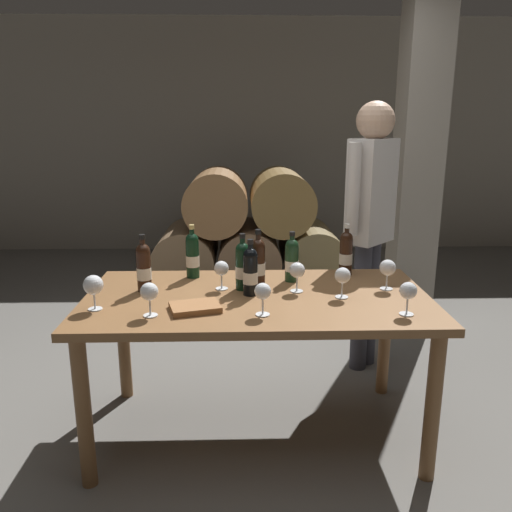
{
  "coord_description": "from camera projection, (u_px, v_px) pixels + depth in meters",
  "views": [
    {
      "loc": [
        -0.07,
        -2.39,
        1.59
      ],
      "look_at": [
        0.0,
        0.2,
        0.91
      ],
      "focal_mm": 35.88,
      "sensor_mm": 36.0,
      "label": 1
    }
  ],
  "objects": [
    {
      "name": "ground_plane",
      "position": [
        257.0,
        431.0,
        2.72
      ],
      "size": [
        14.0,
        14.0,
        0.0
      ],
      "primitive_type": "plane",
      "color": "#66635E"
    },
    {
      "name": "cellar_back_wall",
      "position": [
        247.0,
        138.0,
        6.42
      ],
      "size": [
        10.0,
        0.24,
        2.8
      ],
      "primitive_type": "cube",
      "color": "gray",
      "rests_on": "ground_plane"
    },
    {
      "name": "barrel_stack",
      "position": [
        249.0,
        233.0,
        5.1
      ],
      "size": [
        1.86,
        0.9,
        1.15
      ],
      "color": "olive",
      "rests_on": "ground_plane"
    },
    {
      "name": "stone_pillar",
      "position": [
        418.0,
        161.0,
        3.97
      ],
      "size": [
        0.32,
        0.32,
        2.6
      ],
      "primitive_type": "cube",
      "color": "gray",
      "rests_on": "ground_plane"
    },
    {
      "name": "dining_table",
      "position": [
        257.0,
        313.0,
        2.55
      ],
      "size": [
        1.7,
        0.9,
        0.76
      ],
      "color": "brown",
      "rests_on": "ground_plane"
    },
    {
      "name": "wine_bottle_0",
      "position": [
        292.0,
        260.0,
        2.73
      ],
      "size": [
        0.07,
        0.07,
        0.27
      ],
      "color": "#19381E",
      "rests_on": "dining_table"
    },
    {
      "name": "wine_bottle_1",
      "position": [
        258.0,
        262.0,
        2.64
      ],
      "size": [
        0.07,
        0.07,
        0.3
      ],
      "color": "black",
      "rests_on": "dining_table"
    },
    {
      "name": "wine_bottle_2",
      "position": [
        243.0,
        265.0,
        2.59
      ],
      "size": [
        0.07,
        0.07,
        0.29
      ],
      "color": "black",
      "rests_on": "dining_table"
    },
    {
      "name": "wine_bottle_3",
      "position": [
        346.0,
        253.0,
        2.85
      ],
      "size": [
        0.07,
        0.07,
        0.29
      ],
      "color": "black",
      "rests_on": "dining_table"
    },
    {
      "name": "wine_bottle_4",
      "position": [
        144.0,
        267.0,
        2.57
      ],
      "size": [
        0.07,
        0.07,
        0.29
      ],
      "color": "black",
      "rests_on": "dining_table"
    },
    {
      "name": "wine_bottle_5",
      "position": [
        192.0,
        255.0,
        2.8
      ],
      "size": [
        0.07,
        0.07,
        0.29
      ],
      "color": "black",
      "rests_on": "dining_table"
    },
    {
      "name": "wine_bottle_6",
      "position": [
        250.0,
        271.0,
        2.51
      ],
      "size": [
        0.07,
        0.07,
        0.28
      ],
      "color": "black",
      "rests_on": "dining_table"
    },
    {
      "name": "wine_glass_0",
      "position": [
        93.0,
        286.0,
        2.31
      ],
      "size": [
        0.09,
        0.09,
        0.16
      ],
      "color": "white",
      "rests_on": "dining_table"
    },
    {
      "name": "wine_glass_1",
      "position": [
        408.0,
        292.0,
        2.25
      ],
      "size": [
        0.08,
        0.08,
        0.15
      ],
      "color": "white",
      "rests_on": "dining_table"
    },
    {
      "name": "wine_glass_2",
      "position": [
        343.0,
        276.0,
        2.47
      ],
      "size": [
        0.08,
        0.08,
        0.15
      ],
      "color": "white",
      "rests_on": "dining_table"
    },
    {
      "name": "wine_glass_3",
      "position": [
        297.0,
        271.0,
        2.56
      ],
      "size": [
        0.08,
        0.08,
        0.15
      ],
      "color": "white",
      "rests_on": "dining_table"
    },
    {
      "name": "wine_glass_4",
      "position": [
        388.0,
        269.0,
        2.59
      ],
      "size": [
        0.08,
        0.08,
        0.16
      ],
      "color": "white",
      "rests_on": "dining_table"
    },
    {
      "name": "wine_glass_5",
      "position": [
        263.0,
        293.0,
        2.24
      ],
      "size": [
        0.07,
        0.07,
        0.15
      ],
      "color": "white",
      "rests_on": "dining_table"
    },
    {
      "name": "wine_glass_6",
      "position": [
        149.0,
        293.0,
        2.23
      ],
      "size": [
        0.08,
        0.08,
        0.15
      ],
      "color": "white",
      "rests_on": "dining_table"
    },
    {
      "name": "wine_glass_7",
      "position": [
        221.0,
        269.0,
        2.6
      ],
      "size": [
        0.07,
        0.07,
        0.15
      ],
      "color": "white",
      "rests_on": "dining_table"
    },
    {
      "name": "tasting_notebook",
      "position": [
        195.0,
        307.0,
        2.33
      ],
      "size": [
        0.25,
        0.21,
        0.03
      ],
      "primitive_type": "cube",
      "rotation": [
        0.0,
        0.0,
        0.27
      ],
      "color": "#936038",
      "rests_on": "dining_table"
    },
    {
      "name": "sommelier_presenting",
      "position": [
        370.0,
        212.0,
        3.2
      ],
      "size": [
        0.37,
        0.38,
        1.72
      ],
      "color": "#383842",
      "rests_on": "ground_plane"
    }
  ]
}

